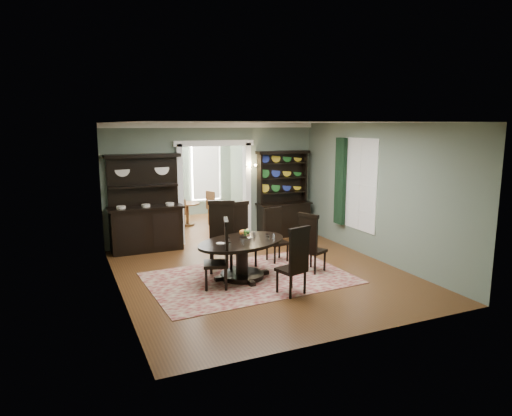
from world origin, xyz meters
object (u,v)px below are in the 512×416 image
(parlor_table, at_px, (187,211))
(sideboard, at_px, (146,217))
(dining_table, at_px, (242,252))
(welsh_dresser, at_px, (283,205))

(parlor_table, bearing_deg, sideboard, -125.50)
(dining_table, height_order, welsh_dresser, welsh_dresser)
(dining_table, relative_size, welsh_dresser, 0.99)
(sideboard, bearing_deg, parlor_table, 54.20)
(parlor_table, bearing_deg, dining_table, -93.09)
(parlor_table, bearing_deg, welsh_dresser, -47.61)
(sideboard, height_order, welsh_dresser, sideboard)
(sideboard, bearing_deg, welsh_dresser, 0.01)
(sideboard, distance_m, parlor_table, 2.79)
(dining_table, xyz_separation_m, sideboard, (-1.34, 2.78, 0.27))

